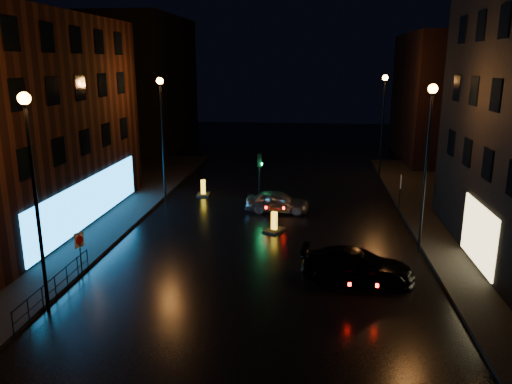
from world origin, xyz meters
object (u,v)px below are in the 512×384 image
Objects in this scene: traffic_signal at (259,196)px; bollard_far at (203,192)px; dark_sedan at (357,265)px; road_sign_left at (79,244)px; bollard_near at (274,227)px; road_sign_right at (400,185)px; silver_hatchback at (278,202)px.

traffic_signal is 4.55m from bollard_far.
road_sign_left is (-12.24, -0.95, 0.86)m from dark_sedan.
bollard_near is 9.23m from bollard_far.
bollard_far is at bearing 152.55° from bollard_near.
road_sign_right is (13.34, -2.78, 1.57)m from bollard_far.
dark_sedan is at bearing -64.98° from traffic_signal.
dark_sedan reaches higher than bollard_near.
road_sign_right is (7.67, 4.50, 1.57)m from bollard_near.
road_sign_left reaches higher than dark_sedan.
dark_sedan is 2.34× the size of road_sign_left.
bollard_near is (0.07, -3.78, -0.44)m from silver_hatchback.
traffic_signal reaches higher than bollard_near.
silver_hatchback is 1.92× the size of road_sign_left.
dark_sedan is at bearing 79.77° from road_sign_right.
dark_sedan is at bearing -58.12° from bollard_far.
bollard_far is (-5.68, 7.27, 0.00)m from bollard_near.
traffic_signal is 1.42× the size of road_sign_right.
dark_sedan is 7.47m from bollard_near.
road_sign_right reaches higher than silver_hatchback.
road_sign_right is at bearing -13.61° from dark_sedan.
bollard_far is at bearing 61.27° from silver_hatchback.
silver_hatchback is 3.81m from bollard_near.
bollard_near is at bearing -75.84° from traffic_signal.
bollard_far is 14.70m from road_sign_left.
bollard_far is 0.56× the size of road_sign_right.
traffic_signal is at bearing 39.01° from silver_hatchback.
bollard_far is at bearing 40.70° from dark_sedan.
silver_hatchback is 1.66× the size of road_sign_right.
road_sign_right is at bearing 58.17° from road_sign_left.
bollard_near is 1.13× the size of bollard_far.
dark_sedan reaches higher than silver_hatchback.
road_sign_left is (-6.70, -12.83, 1.07)m from traffic_signal.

